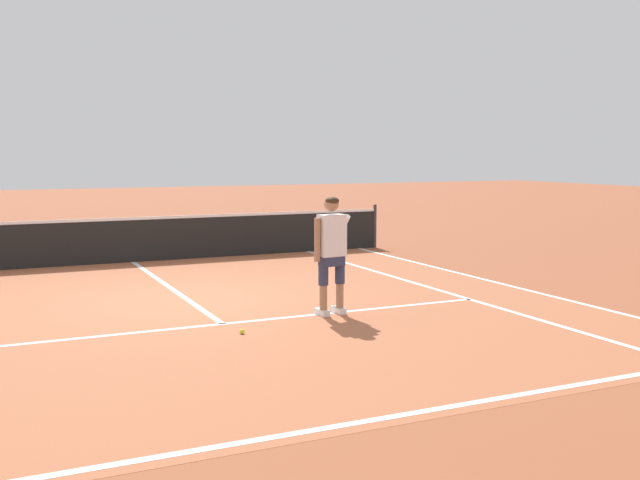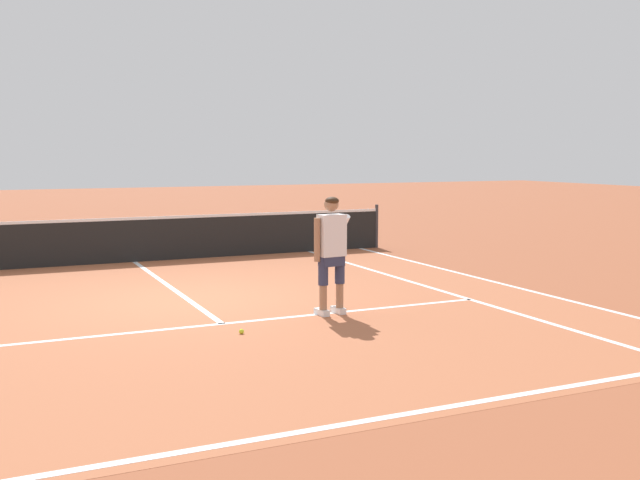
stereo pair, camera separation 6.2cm
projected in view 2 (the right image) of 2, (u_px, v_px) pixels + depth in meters
The scene contains 10 objects.
ground_plane at pixel (188, 300), 11.79m from camera, with size 80.00×80.00×0.00m, color #9E5133.
court_inner_surface at pixel (200, 308), 11.16m from camera, with size 10.98×10.89×0.00m, color #B2603D.
line_baseline at pixel (361, 422), 6.42m from camera, with size 10.98×0.10×0.01m, color white.
line_service at pixel (222, 324), 10.11m from camera, with size 8.23×0.10×0.01m, color white.
line_centre_service at pixel (169, 286), 13.00m from camera, with size 0.10×6.40×0.01m, color white.
line_singles_right at pixel (430, 287), 12.86m from camera, with size 0.10×10.49×0.01m, color white.
line_doubles_right at pixel (494, 282), 13.42m from camera, with size 0.10×10.49×0.01m, color white.
tennis_net at pixel (134, 239), 15.84m from camera, with size 11.96×0.08×1.07m.
tennis_player at pixel (331, 247), 10.61m from camera, with size 0.61×1.16×1.71m.
tennis_ball_near_feet at pixel (241, 331), 9.55m from camera, with size 0.07×0.07×0.07m, color #CCE02D.
Camera 2 is at (-2.90, -11.43, 2.32)m, focal length 41.44 mm.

